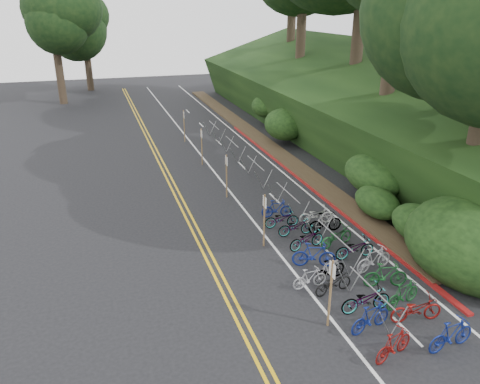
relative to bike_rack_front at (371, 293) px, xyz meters
name	(u,v)px	position (x,y,z in m)	size (l,w,h in m)	color
ground	(297,313)	(-2.44, 0.68, -0.78)	(120.00, 120.00, 0.00)	black
road_markings	(232,203)	(-1.81, 10.78, -0.77)	(7.47, 80.00, 0.01)	gold
red_curb	(302,181)	(3.26, 12.68, -0.73)	(0.25, 28.00, 0.10)	maroon
embankment	(352,109)	(10.52, 19.72, 1.79)	(14.30, 48.14, 9.11)	black
bike_rack_front	(371,293)	(0.00, 0.00, 0.00)	(1.09, 2.83, 1.06)	gray
bike_racks_rest	(255,168)	(0.56, 13.68, 0.08)	(1.14, 23.00, 1.17)	gray
signpost_near	(331,289)	(-1.72, -0.23, 0.66)	(0.08, 0.40, 2.52)	brown
signposts_rest	(213,157)	(-1.84, 14.68, 0.65)	(0.08, 18.40, 2.50)	brown
bike_front	(310,278)	(-1.33, 2.02, -0.35)	(1.42, 0.40, 0.85)	#9E9EA3
bike_valet	(345,261)	(0.54, 2.69, -0.29)	(3.17, 12.53, 1.09)	maroon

